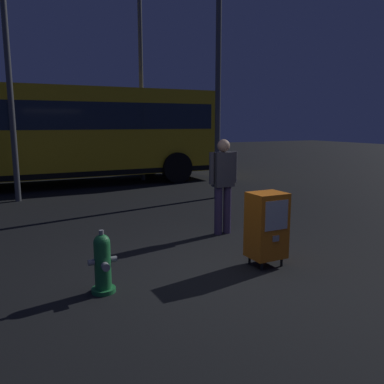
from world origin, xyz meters
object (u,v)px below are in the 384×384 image
object	(u,v)px
fire_hydrant	(103,263)
newspaper_box_primary	(267,225)
bus_near	(52,131)
street_light_near_right	(140,42)
street_light_far_left	(4,13)
pedestrian	(223,181)

from	to	relation	value
fire_hydrant	newspaper_box_primary	bearing A→B (deg)	-3.14
bus_near	newspaper_box_primary	bearing A→B (deg)	-79.23
street_light_near_right	street_light_far_left	bearing A→B (deg)	-152.83
pedestrian	street_light_far_left	size ratio (longest dim) A/B	0.21
bus_near	street_light_near_right	distance (m)	4.03
fire_hydrant	bus_near	distance (m)	8.81
newspaper_box_primary	street_light_far_left	size ratio (longest dim) A/B	0.13
bus_near	street_light_near_right	xyz separation A→B (m)	(2.87, -0.21, 2.81)
fire_hydrant	newspaper_box_primary	xyz separation A→B (m)	(2.23, -0.12, 0.22)
fire_hydrant	street_light_near_right	size ratio (longest dim) A/B	0.09
newspaper_box_primary	street_light_far_left	world-z (taller)	street_light_far_left
bus_near	street_light_near_right	world-z (taller)	street_light_near_right
bus_near	street_light_far_left	xyz separation A→B (m)	(-1.20, -2.30, 2.76)
newspaper_box_primary	bus_near	xyz separation A→B (m)	(-1.59, 8.80, 1.14)
newspaper_box_primary	street_light_near_right	world-z (taller)	street_light_near_right
street_light_far_left	street_light_near_right	bearing A→B (deg)	27.17
newspaper_box_primary	pedestrian	bearing A→B (deg)	80.04
bus_near	pedestrian	bearing A→B (deg)	-74.78
pedestrian	street_light_near_right	world-z (taller)	street_light_near_right
street_light_far_left	newspaper_box_primary	bearing A→B (deg)	-66.78
street_light_near_right	fire_hydrant	bearing A→B (deg)	-112.57
bus_near	street_light_near_right	bearing A→B (deg)	-3.58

